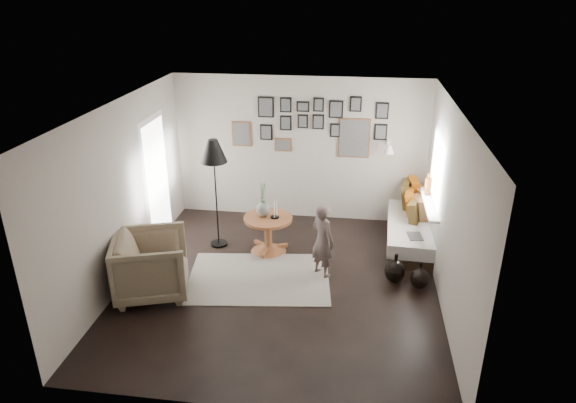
# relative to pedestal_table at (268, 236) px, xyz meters

# --- Properties ---
(ground) EXTENTS (4.80, 4.80, 0.00)m
(ground) POSITION_rel_pedestal_table_xyz_m (0.33, -0.95, -0.28)
(ground) COLOR black
(ground) RESTS_ON ground
(wall_back) EXTENTS (4.50, 0.00, 4.50)m
(wall_back) POSITION_rel_pedestal_table_xyz_m (0.33, 1.45, 1.02)
(wall_back) COLOR #9F968B
(wall_back) RESTS_ON ground
(wall_front) EXTENTS (4.50, 0.00, 4.50)m
(wall_front) POSITION_rel_pedestal_table_xyz_m (0.33, -3.35, 1.02)
(wall_front) COLOR #9F968B
(wall_front) RESTS_ON ground
(wall_left) EXTENTS (0.00, 4.80, 4.80)m
(wall_left) POSITION_rel_pedestal_table_xyz_m (-1.92, -0.95, 1.02)
(wall_left) COLOR #9F968B
(wall_left) RESTS_ON ground
(wall_right) EXTENTS (0.00, 4.80, 4.80)m
(wall_right) POSITION_rel_pedestal_table_xyz_m (2.58, -0.95, 1.02)
(wall_right) COLOR #9F968B
(wall_right) RESTS_ON ground
(ceiling) EXTENTS (4.80, 4.80, 0.00)m
(ceiling) POSITION_rel_pedestal_table_xyz_m (0.33, -0.95, 2.32)
(ceiling) COLOR white
(ceiling) RESTS_ON wall_back
(door_left) EXTENTS (0.00, 2.14, 2.14)m
(door_left) POSITION_rel_pedestal_table_xyz_m (-1.90, 0.25, 0.77)
(door_left) COLOR white
(door_left) RESTS_ON wall_left
(window_right) EXTENTS (0.15, 1.32, 1.30)m
(window_right) POSITION_rel_pedestal_table_xyz_m (2.51, 0.39, 0.65)
(window_right) COLOR white
(window_right) RESTS_ON wall_right
(gallery_wall) EXTENTS (2.74, 0.03, 1.08)m
(gallery_wall) POSITION_rel_pedestal_table_xyz_m (0.62, 1.43, 1.46)
(gallery_wall) COLOR brown
(gallery_wall) RESTS_ON wall_back
(wall_sconce) EXTENTS (0.18, 0.36, 0.16)m
(wall_sconce) POSITION_rel_pedestal_table_xyz_m (1.88, 1.18, 1.18)
(wall_sconce) COLOR white
(wall_sconce) RESTS_ON wall_back
(rug) EXTENTS (2.23, 1.69, 0.01)m
(rug) POSITION_rel_pedestal_table_xyz_m (-0.00, -0.84, -0.28)
(rug) COLOR silver
(rug) RESTS_ON ground
(pedestal_table) EXTENTS (0.78, 0.78, 0.61)m
(pedestal_table) POSITION_rel_pedestal_table_xyz_m (0.00, 0.00, 0.00)
(pedestal_table) COLOR brown
(pedestal_table) RESTS_ON ground
(vase) EXTENTS (0.22, 0.22, 0.56)m
(vase) POSITION_rel_pedestal_table_xyz_m (-0.08, 0.02, 0.50)
(vase) COLOR black
(vase) RESTS_ON pedestal_table
(candles) EXTENTS (0.13, 0.13, 0.29)m
(candles) POSITION_rel_pedestal_table_xyz_m (0.11, -0.00, 0.47)
(candles) COLOR black
(candles) RESTS_ON pedestal_table
(daybed) EXTENTS (0.92, 1.97, 0.93)m
(daybed) POSITION_rel_pedestal_table_xyz_m (2.34, 0.65, 0.01)
(daybed) COLOR black
(daybed) RESTS_ON ground
(magazine_on_daybed) EXTENTS (0.24, 0.31, 0.02)m
(magazine_on_daybed) POSITION_rel_pedestal_table_xyz_m (2.31, 0.01, 0.15)
(magazine_on_daybed) COLOR black
(magazine_on_daybed) RESTS_ON daybed
(armchair) EXTENTS (1.23, 1.21, 0.90)m
(armchair) POSITION_rel_pedestal_table_xyz_m (-1.40, -1.42, 0.16)
(armchair) COLOR #6D5F4A
(armchair) RESTS_ON ground
(armchair_cushion) EXTENTS (0.50, 0.51, 0.18)m
(armchair_cushion) POSITION_rel_pedestal_table_xyz_m (-1.37, -1.37, 0.20)
(armchair_cushion) COLOR white
(armchair_cushion) RESTS_ON armchair
(floor_lamp) EXTENTS (0.43, 0.43, 1.82)m
(floor_lamp) POSITION_rel_pedestal_table_xyz_m (-0.87, 0.12, 1.29)
(floor_lamp) COLOR black
(floor_lamp) RESTS_ON ground
(magazine_basket) EXTENTS (0.38, 0.38, 0.39)m
(magazine_basket) POSITION_rel_pedestal_table_xyz_m (-1.51, -1.51, -0.09)
(magazine_basket) COLOR black
(magazine_basket) RESTS_ON ground
(demijohn_large) EXTENTS (0.31, 0.31, 0.46)m
(demijohn_large) POSITION_rel_pedestal_table_xyz_m (1.99, -0.66, -0.11)
(demijohn_large) COLOR black
(demijohn_large) RESTS_ON ground
(demijohn_small) EXTENTS (0.27, 0.27, 0.42)m
(demijohn_small) POSITION_rel_pedestal_table_xyz_m (2.33, -0.78, -0.13)
(demijohn_small) COLOR black
(demijohn_small) RESTS_ON ground
(child) EXTENTS (0.49, 0.48, 1.15)m
(child) POSITION_rel_pedestal_table_xyz_m (0.92, -0.60, 0.29)
(child) COLOR brown
(child) RESTS_ON ground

